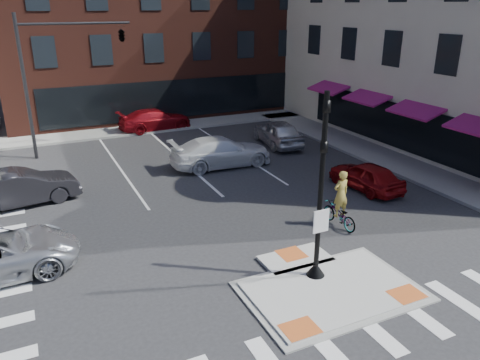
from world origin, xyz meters
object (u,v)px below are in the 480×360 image
white_pickup (221,152)px  cyclist (340,208)px  red_sedan (366,176)px  bg_car_dark (21,188)px  bg_car_red (155,120)px  bg_car_silver (278,132)px

white_pickup → cyclist: size_ratio=2.37×
red_sedan → bg_car_dark: size_ratio=0.82×
red_sedan → bg_car_red: (-6.05, 15.50, 0.07)m
white_pickup → bg_car_silver: size_ratio=1.18×
bg_car_red → cyclist: cyclist is taller
bg_car_dark → bg_car_silver: bearing=-86.2°
white_pickup → bg_car_dark: 10.17m
bg_car_red → cyclist: (2.43, -18.28, 0.05)m
red_sedan → bg_car_red: bearing=-74.0°
bg_car_dark → cyclist: 13.82m
bg_car_dark → bg_car_red: 13.82m
red_sedan → bg_car_silver: 8.46m
red_sedan → white_pickup: 7.90m
bg_car_dark → bg_car_silver: size_ratio=1.03×
bg_car_dark → cyclist: size_ratio=2.07×
red_sedan → bg_car_silver: (-0.06, 8.46, 0.13)m
white_pickup → bg_car_silver: (4.87, 2.30, -0.00)m
white_pickup → cyclist: cyclist is taller
white_pickup → bg_car_silver: 5.38m
white_pickup → bg_car_dark: bearing=98.3°
white_pickup → cyclist: bearing=-170.0°
red_sedan → white_pickup: size_ratio=0.71×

